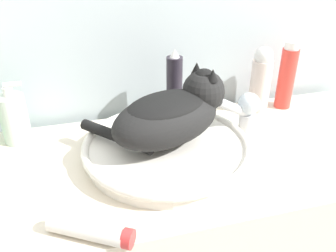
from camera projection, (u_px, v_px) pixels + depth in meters
sink_basin at (167, 148)px, 0.89m from camera, size 0.42×0.42×0.04m
cat at (172, 112)px, 0.85m from camera, size 0.36×0.26×0.17m
faucet at (246, 111)px, 0.95m from camera, size 0.13×0.06×0.13m
soap_pump_bottle at (14, 118)px, 0.93m from camera, size 0.07×0.07×0.17m
hairspray_can_black at (174, 89)px, 1.02m from camera, size 0.05×0.05×0.22m
shampoo_bottle_tall at (287, 76)px, 1.10m from camera, size 0.05×0.05×0.21m
lotion_bottle_white at (261, 80)px, 1.08m from camera, size 0.06×0.06×0.20m
cream_tube at (91, 232)px, 0.65m from camera, size 0.16×0.12×0.04m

